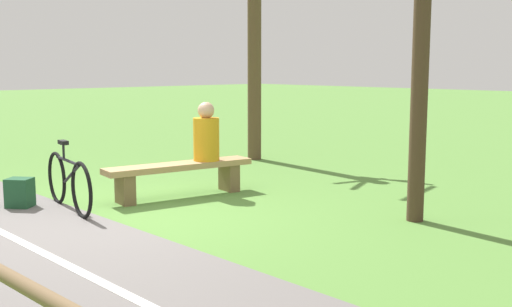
% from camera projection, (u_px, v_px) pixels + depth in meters
% --- Properties ---
extents(ground_plane, '(80.00, 80.00, 0.00)m').
position_uv_depth(ground_plane, '(119.00, 217.00, 7.31)').
color(ground_plane, '#548438').
extents(bench, '(2.12, 0.70, 0.46)m').
position_uv_depth(bench, '(180.00, 173.00, 8.39)').
color(bench, '#A88456').
rests_on(bench, ground_plane).
extents(person_seated, '(0.41, 0.41, 0.81)m').
position_uv_depth(person_seated, '(206.00, 135.00, 8.55)').
color(person_seated, orange).
rests_on(person_seated, bench).
extents(bicycle, '(0.31, 1.63, 0.86)m').
position_uv_depth(bicycle, '(68.00, 182.00, 7.58)').
color(bicycle, black).
rests_on(bicycle, ground_plane).
extents(backpack, '(0.38, 0.39, 0.38)m').
position_uv_depth(backpack, '(20.00, 193.00, 7.74)').
color(backpack, '#1E4C2D').
rests_on(backpack, ground_plane).
extents(tree_by_path, '(1.36, 1.59, 4.91)m').
position_uv_depth(tree_by_path, '(254.00, 33.00, 11.53)').
color(tree_by_path, brown).
rests_on(tree_by_path, ground_plane).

